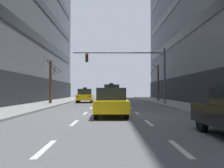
% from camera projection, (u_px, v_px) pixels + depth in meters
% --- Properties ---
extents(ground_plane, '(120.00, 120.00, 0.00)m').
position_uv_depth(ground_plane, '(111.00, 116.00, 14.19)').
color(ground_plane, slate).
extents(lane_stripe_l1_s2, '(0.16, 2.00, 0.01)m').
position_uv_depth(lane_stripe_l1_s2, '(45.00, 148.00, 6.18)').
color(lane_stripe_l1_s2, silver).
rests_on(lane_stripe_l1_s2, ground).
extents(lane_stripe_l1_s3, '(0.16, 2.00, 0.01)m').
position_uv_depth(lane_stripe_l1_s3, '(74.00, 123.00, 11.18)').
color(lane_stripe_l1_s3, silver).
rests_on(lane_stripe_l1_s3, ground).
extents(lane_stripe_l1_s4, '(0.16, 2.00, 0.01)m').
position_uv_depth(lane_stripe_l1_s4, '(85.00, 113.00, 16.18)').
color(lane_stripe_l1_s4, silver).
rests_on(lane_stripe_l1_s4, ground).
extents(lane_stripe_l1_s5, '(0.16, 2.00, 0.01)m').
position_uv_depth(lane_stripe_l1_s5, '(91.00, 108.00, 21.18)').
color(lane_stripe_l1_s5, silver).
rests_on(lane_stripe_l1_s5, ground).
extents(lane_stripe_l1_s6, '(0.16, 2.00, 0.01)m').
position_uv_depth(lane_stripe_l1_s6, '(95.00, 105.00, 26.17)').
color(lane_stripe_l1_s6, silver).
rests_on(lane_stripe_l1_s6, ground).
extents(lane_stripe_l1_s7, '(0.16, 2.00, 0.01)m').
position_uv_depth(lane_stripe_l1_s7, '(97.00, 103.00, 31.17)').
color(lane_stripe_l1_s7, silver).
rests_on(lane_stripe_l1_s7, ground).
extents(lane_stripe_l1_s8, '(0.16, 2.00, 0.01)m').
position_uv_depth(lane_stripe_l1_s8, '(99.00, 101.00, 36.17)').
color(lane_stripe_l1_s8, silver).
rests_on(lane_stripe_l1_s8, ground).
extents(lane_stripe_l1_s9, '(0.16, 2.00, 0.01)m').
position_uv_depth(lane_stripe_l1_s9, '(101.00, 100.00, 41.17)').
color(lane_stripe_l1_s9, silver).
rests_on(lane_stripe_l1_s9, ground).
extents(lane_stripe_l1_s10, '(0.16, 2.00, 0.01)m').
position_uv_depth(lane_stripe_l1_s10, '(102.00, 99.00, 46.17)').
color(lane_stripe_l1_s10, silver).
rests_on(lane_stripe_l1_s10, ground).
extents(lane_stripe_l2_s2, '(0.16, 2.00, 0.01)m').
position_uv_depth(lane_stripe_l2_s2, '(180.00, 148.00, 6.21)').
color(lane_stripe_l2_s2, silver).
rests_on(lane_stripe_l2_s2, ground).
extents(lane_stripe_l2_s3, '(0.16, 2.00, 0.01)m').
position_uv_depth(lane_stripe_l2_s3, '(149.00, 123.00, 11.20)').
color(lane_stripe_l2_s3, silver).
rests_on(lane_stripe_l2_s3, ground).
extents(lane_stripe_l2_s4, '(0.16, 2.00, 0.01)m').
position_uv_depth(lane_stripe_l2_s4, '(137.00, 113.00, 16.20)').
color(lane_stripe_l2_s4, silver).
rests_on(lane_stripe_l2_s4, ground).
extents(lane_stripe_l2_s5, '(0.16, 2.00, 0.01)m').
position_uv_depth(lane_stripe_l2_s5, '(131.00, 108.00, 21.20)').
color(lane_stripe_l2_s5, silver).
rests_on(lane_stripe_l2_s5, ground).
extents(lane_stripe_l2_s6, '(0.16, 2.00, 0.01)m').
position_uv_depth(lane_stripe_l2_s6, '(127.00, 105.00, 26.20)').
color(lane_stripe_l2_s6, silver).
rests_on(lane_stripe_l2_s6, ground).
extents(lane_stripe_l2_s7, '(0.16, 2.00, 0.01)m').
position_uv_depth(lane_stripe_l2_s7, '(124.00, 103.00, 31.19)').
color(lane_stripe_l2_s7, silver).
rests_on(lane_stripe_l2_s7, ground).
extents(lane_stripe_l2_s8, '(0.16, 2.00, 0.01)m').
position_uv_depth(lane_stripe_l2_s8, '(122.00, 101.00, 36.19)').
color(lane_stripe_l2_s8, silver).
rests_on(lane_stripe_l2_s8, ground).
extents(lane_stripe_l2_s9, '(0.16, 2.00, 0.01)m').
position_uv_depth(lane_stripe_l2_s9, '(121.00, 100.00, 41.19)').
color(lane_stripe_l2_s9, silver).
rests_on(lane_stripe_l2_s9, ground).
extents(lane_stripe_l2_s10, '(0.16, 2.00, 0.01)m').
position_uv_depth(lane_stripe_l2_s10, '(120.00, 99.00, 46.19)').
color(lane_stripe_l2_s10, silver).
rests_on(lane_stripe_l2_s10, ground).
extents(taxi_driving_0, '(1.99, 4.39, 1.80)m').
position_uv_depth(taxi_driving_0, '(110.00, 99.00, 20.13)').
color(taxi_driving_0, black).
rests_on(taxi_driving_0, ground).
extents(taxi_driving_1, '(1.82, 4.30, 1.78)m').
position_uv_depth(taxi_driving_1, '(111.00, 103.00, 13.92)').
color(taxi_driving_1, black).
rests_on(taxi_driving_1, ground).
extents(taxi_driving_2, '(2.08, 4.57, 2.35)m').
position_uv_depth(taxi_driving_2, '(111.00, 94.00, 28.38)').
color(taxi_driving_2, black).
rests_on(taxi_driving_2, ground).
extents(taxi_driving_3, '(2.05, 4.62, 1.90)m').
position_uv_depth(taxi_driving_3, '(85.00, 96.00, 31.19)').
color(taxi_driving_3, black).
rests_on(taxi_driving_3, ground).
extents(traffic_signal_0, '(9.35, 0.35, 5.70)m').
position_uv_depth(traffic_signal_0, '(135.00, 65.00, 25.13)').
color(traffic_signal_0, '#4C4C51').
rests_on(traffic_signal_0, sidewalk_right).
extents(street_tree_0, '(2.30, 2.29, 5.21)m').
position_uv_depth(street_tree_0, '(158.00, 81.00, 34.30)').
color(street_tree_0, '#4C3823').
rests_on(street_tree_0, sidewalk_right).
extents(street_tree_1, '(2.14, 1.98, 5.15)m').
position_uv_depth(street_tree_1, '(50.00, 81.00, 26.92)').
color(street_tree_1, '#4C3823').
rests_on(street_tree_1, sidewalk_left).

